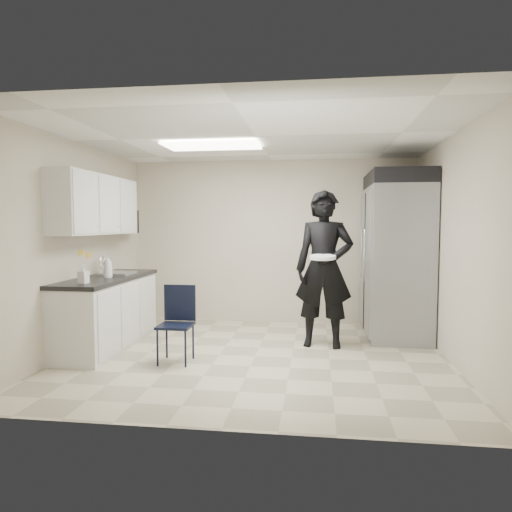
# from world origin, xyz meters

# --- Properties ---
(floor) EXTENTS (4.50, 4.50, 0.00)m
(floor) POSITION_xyz_m (0.00, 0.00, 0.00)
(floor) COLOR #BEB496
(floor) RESTS_ON ground
(ceiling) EXTENTS (4.50, 4.50, 0.00)m
(ceiling) POSITION_xyz_m (0.00, 0.00, 2.60)
(ceiling) COLOR silver
(ceiling) RESTS_ON back_wall
(back_wall) EXTENTS (4.50, 0.00, 4.50)m
(back_wall) POSITION_xyz_m (0.00, 2.00, 1.30)
(back_wall) COLOR #BDB29C
(back_wall) RESTS_ON floor
(left_wall) EXTENTS (0.00, 4.00, 4.00)m
(left_wall) POSITION_xyz_m (-2.25, 0.00, 1.30)
(left_wall) COLOR #BDB29C
(left_wall) RESTS_ON floor
(right_wall) EXTENTS (0.00, 4.00, 4.00)m
(right_wall) POSITION_xyz_m (2.25, 0.00, 1.30)
(right_wall) COLOR #BDB29C
(right_wall) RESTS_ON floor
(ceiling_panel) EXTENTS (1.20, 0.60, 0.02)m
(ceiling_panel) POSITION_xyz_m (-0.60, 0.40, 2.57)
(ceiling_panel) COLOR white
(ceiling_panel) RESTS_ON ceiling
(lower_counter) EXTENTS (0.60, 1.90, 0.86)m
(lower_counter) POSITION_xyz_m (-1.95, 0.20, 0.43)
(lower_counter) COLOR silver
(lower_counter) RESTS_ON floor
(countertop) EXTENTS (0.64, 1.95, 0.05)m
(countertop) POSITION_xyz_m (-1.95, 0.20, 0.89)
(countertop) COLOR black
(countertop) RESTS_ON lower_counter
(sink) EXTENTS (0.42, 0.40, 0.14)m
(sink) POSITION_xyz_m (-1.93, 0.45, 0.87)
(sink) COLOR gray
(sink) RESTS_ON countertop
(faucet) EXTENTS (0.02, 0.02, 0.24)m
(faucet) POSITION_xyz_m (-2.13, 0.45, 1.02)
(faucet) COLOR silver
(faucet) RESTS_ON countertop
(upper_cabinets) EXTENTS (0.35, 1.80, 0.75)m
(upper_cabinets) POSITION_xyz_m (-2.08, 0.20, 1.83)
(upper_cabinets) COLOR silver
(upper_cabinets) RESTS_ON left_wall
(towel_dispenser) EXTENTS (0.22, 0.30, 0.35)m
(towel_dispenser) POSITION_xyz_m (-2.14, 1.35, 1.62)
(towel_dispenser) COLOR black
(towel_dispenser) RESTS_ON left_wall
(notice_sticker_left) EXTENTS (0.00, 0.12, 0.07)m
(notice_sticker_left) POSITION_xyz_m (-2.24, 0.10, 1.22)
(notice_sticker_left) COLOR yellow
(notice_sticker_left) RESTS_ON left_wall
(notice_sticker_right) EXTENTS (0.00, 0.12, 0.07)m
(notice_sticker_right) POSITION_xyz_m (-2.24, 0.30, 1.18)
(notice_sticker_right) COLOR yellow
(notice_sticker_right) RESTS_ON left_wall
(commercial_fridge) EXTENTS (0.80, 1.35, 2.10)m
(commercial_fridge) POSITION_xyz_m (1.83, 1.27, 1.05)
(commercial_fridge) COLOR gray
(commercial_fridge) RESTS_ON floor
(fridge_compressor) EXTENTS (0.80, 1.35, 0.20)m
(fridge_compressor) POSITION_xyz_m (1.83, 1.27, 2.20)
(fridge_compressor) COLOR black
(fridge_compressor) RESTS_ON commercial_fridge
(folding_chair) EXTENTS (0.38, 0.38, 0.85)m
(folding_chair) POSITION_xyz_m (-0.87, -0.36, 0.42)
(folding_chair) COLOR black
(folding_chair) RESTS_ON floor
(man_tuxedo) EXTENTS (0.78, 0.55, 2.01)m
(man_tuxedo) POSITION_xyz_m (0.82, 0.57, 1.01)
(man_tuxedo) COLOR black
(man_tuxedo) RESTS_ON floor
(bucket_lid) EXTENTS (0.35, 0.35, 0.04)m
(bucket_lid) POSITION_xyz_m (0.80, 0.33, 1.18)
(bucket_lid) COLOR white
(bucket_lid) RESTS_ON man_tuxedo
(soap_bottle_a) EXTENTS (0.16, 0.16, 0.29)m
(soap_bottle_a) POSITION_xyz_m (-1.85, 0.03, 1.06)
(soap_bottle_a) COLOR white
(soap_bottle_a) RESTS_ON countertop
(soap_bottle_b) EXTENTS (0.11, 0.11, 0.21)m
(soap_bottle_b) POSITION_xyz_m (-1.90, -0.49, 1.01)
(soap_bottle_b) COLOR silver
(soap_bottle_b) RESTS_ON countertop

